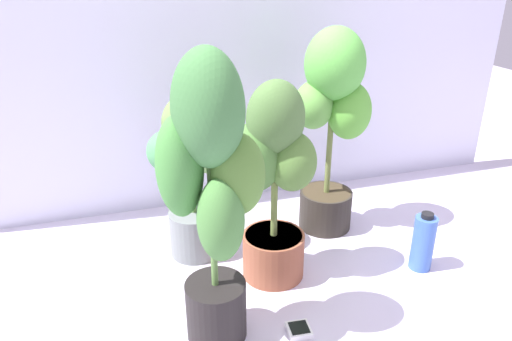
# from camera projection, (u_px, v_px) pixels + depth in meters

# --- Properties ---
(ground_plane) EXTENTS (8.00, 8.00, 0.00)m
(ground_plane) POSITION_uv_depth(u_px,v_px,m) (284.00, 293.00, 1.83)
(ground_plane) COLOR silver
(ground_plane) RESTS_ON ground
(mylar_back_wall) EXTENTS (3.20, 0.01, 2.00)m
(mylar_back_wall) POSITION_uv_depth(u_px,v_px,m) (224.00, 3.00, 2.17)
(mylar_back_wall) COLOR silver
(mylar_back_wall) RESTS_ON ground
(potted_plant_center) EXTENTS (0.37, 0.31, 0.80)m
(potted_plant_center) POSITION_uv_depth(u_px,v_px,m) (273.00, 176.00, 1.77)
(potted_plant_center) COLOR brown
(potted_plant_center) RESTS_ON ground
(potted_plant_front_left) EXTENTS (0.34, 0.29, 0.97)m
(potted_plant_front_left) POSITION_uv_depth(u_px,v_px,m) (211.00, 188.00, 1.40)
(potted_plant_front_left) COLOR black
(potted_plant_front_left) RESTS_ON ground
(potted_plant_back_left) EXTENTS (0.42, 0.30, 0.71)m
(potted_plant_back_left) POSITION_uv_depth(u_px,v_px,m) (191.00, 171.00, 1.93)
(potted_plant_back_left) COLOR slate
(potted_plant_back_left) RESTS_ON ground
(potted_plant_back_right) EXTENTS (0.40, 0.31, 0.94)m
(potted_plant_back_right) POSITION_uv_depth(u_px,v_px,m) (332.00, 116.00, 2.07)
(potted_plant_back_right) COLOR #2C2721
(potted_plant_back_right) RESTS_ON ground
(hygrometer_box) EXTENTS (0.09, 0.09, 0.03)m
(hygrometer_box) POSITION_uv_depth(u_px,v_px,m) (299.00, 330.00, 1.63)
(hygrometer_box) COLOR white
(hygrometer_box) RESTS_ON ground
(nutrient_bottle) EXTENTS (0.09, 0.09, 0.26)m
(nutrient_bottle) POSITION_uv_depth(u_px,v_px,m) (423.00, 242.00, 1.93)
(nutrient_bottle) COLOR #3C63BA
(nutrient_bottle) RESTS_ON ground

